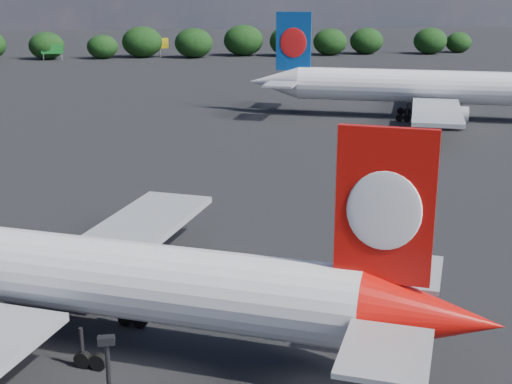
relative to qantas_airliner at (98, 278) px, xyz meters
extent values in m
plane|color=black|center=(-5.90, 52.34, -4.39)|extent=(500.00, 500.00, 0.00)
cylinder|color=white|center=(-1.40, 0.65, 0.14)|extent=(33.15, 18.53, 4.53)
cone|color=red|center=(17.52, -8.08, 0.14)|extent=(8.48, 7.15, 4.53)
cube|color=red|center=(15.05, -6.94, 5.94)|extent=(4.71, 2.50, 8.15)
ellipsoid|color=white|center=(14.93, -7.19, 5.78)|extent=(3.53, 1.76, 4.17)
ellipsoid|color=white|center=(15.16, -6.70, 5.78)|extent=(3.53, 1.76, 4.17)
cube|color=#A9ACB1|center=(13.78, -11.85, 0.51)|extent=(5.98, 6.64, 0.27)
cube|color=#A9ACB1|center=(17.96, -2.80, 0.51)|extent=(5.98, 6.64, 0.27)
cube|color=#A9ACB1|center=(1.89, 12.10, -1.31)|extent=(12.94, 18.92, 0.50)
cylinder|color=red|center=(-1.65, 8.74, -2.48)|extent=(5.14, 4.12, 2.45)
cube|color=#A9ACB1|center=(-1.65, 8.74, -1.85)|extent=(1.92, 1.08, 1.09)
cylinder|color=black|center=(-0.89, -2.58, -3.03)|extent=(0.34, 0.34, 2.26)
cylinder|color=black|center=(-0.89, -2.58, -3.89)|extent=(1.08, 0.79, 1.00)
cylinder|color=black|center=(0.01, -3.00, -3.89)|extent=(1.08, 0.79, 1.00)
cylinder|color=black|center=(1.38, 2.35, -3.03)|extent=(0.34, 0.34, 2.26)
cylinder|color=black|center=(1.38, 2.35, -3.89)|extent=(1.08, 0.79, 1.00)
cylinder|color=black|center=(2.29, 1.94, -3.89)|extent=(1.08, 0.79, 1.00)
cylinder|color=white|center=(46.20, 68.73, 0.84)|extent=(39.00, 18.97, 5.23)
cone|color=white|center=(23.72, 77.25, 0.84)|extent=(9.67, 7.85, 5.23)
cube|color=navy|center=(26.66, 76.14, 7.53)|extent=(5.56, 2.53, 9.41)
ellipsoid|color=red|center=(26.54, 75.85, 7.34)|extent=(4.18, 1.75, 4.81)
ellipsoid|color=red|center=(26.77, 76.44, 7.34)|extent=(4.18, 1.75, 4.81)
cube|color=#A9ACB1|center=(23.64, 71.14, 1.26)|extent=(6.62, 7.53, 0.31)
cube|color=#A9ACB1|center=(27.72, 81.89, 1.26)|extent=(6.62, 7.53, 0.31)
cube|color=#A9ACB1|center=(43.34, 55.28, -0.83)|extent=(13.77, 21.96, 0.57)
cube|color=#A9ACB1|center=(52.98, 80.69, -0.83)|extent=(13.77, 21.96, 0.57)
cylinder|color=#A9ACB1|center=(47.15, 59.43, -2.19)|extent=(5.89, 4.49, 2.82)
cube|color=#A9ACB1|center=(47.15, 59.43, -1.46)|extent=(2.26, 1.11, 1.25)
cylinder|color=#A9ACB1|center=(53.08, 75.06, -2.19)|extent=(5.89, 4.49, 2.82)
cube|color=#A9ACB1|center=(53.08, 75.06, -1.46)|extent=(2.26, 1.11, 1.25)
cylinder|color=black|center=(43.14, 66.54, -2.82)|extent=(0.38, 0.38, 2.61)
cylinder|color=black|center=(43.14, 66.54, -3.81)|extent=(1.24, 0.85, 1.15)
cylinder|color=black|center=(42.06, 66.94, -3.81)|extent=(1.24, 0.85, 1.15)
cylinder|color=black|center=(45.36, 72.40, -2.82)|extent=(0.38, 0.38, 2.61)
cylinder|color=black|center=(45.36, 72.40, -3.81)|extent=(1.24, 0.85, 1.15)
cylinder|color=black|center=(44.29, 72.81, -3.81)|extent=(1.24, 0.85, 1.15)
cube|color=black|center=(1.88, -18.64, 5.65)|extent=(0.55, 0.30, 0.28)
cube|color=#156B22|center=(-23.90, 168.34, -1.19)|extent=(6.00, 0.30, 2.60)
cylinder|color=#93949B|center=(-26.40, 168.34, -3.39)|extent=(0.20, 0.20, 2.00)
cylinder|color=#93949B|center=(-21.40, 168.34, -3.39)|extent=(0.20, 0.20, 2.00)
cube|color=yellow|center=(6.10, 174.34, -0.39)|extent=(5.00, 0.30, 3.00)
cylinder|color=#93949B|center=(6.10, 174.34, -3.14)|extent=(0.30, 0.30, 2.50)
ellipsoid|color=black|center=(-25.85, 172.08, -0.56)|extent=(9.96, 8.43, 7.66)
ellipsoid|color=black|center=(-10.27, 171.56, -0.99)|extent=(8.82, 7.46, 6.78)
ellipsoid|color=black|center=(1.05, 173.62, 0.09)|extent=(11.63, 9.84, 8.94)
ellipsoid|color=black|center=(15.85, 170.45, -0.14)|extent=(11.05, 9.35, 8.50)
ellipsoid|color=black|center=(30.87, 174.49, 0.16)|extent=(11.83, 10.01, 9.10)
ellipsoid|color=black|center=(43.99, 171.61, 0.00)|extent=(11.40, 9.65, 8.77)
ellipsoid|color=black|center=(56.81, 172.24, -0.44)|extent=(10.26, 8.68, 7.89)
ellipsoid|color=black|center=(68.71, 174.28, -0.46)|extent=(10.22, 8.65, 7.86)
ellipsoid|color=black|center=(88.01, 171.60, -0.44)|extent=(10.26, 8.69, 7.90)
ellipsoid|color=black|center=(98.62, 174.78, -1.27)|extent=(8.11, 6.86, 6.24)
camera|label=1|loc=(3.72, -39.91, 16.81)|focal=50.00mm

